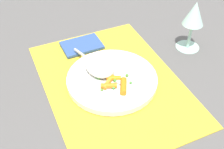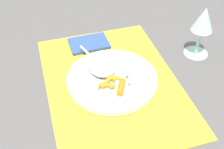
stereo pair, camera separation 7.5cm
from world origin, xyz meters
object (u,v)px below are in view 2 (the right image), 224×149
(fork, at_px, (103,68))
(wine_glass, at_px, (203,22))
(napkin, at_px, (89,43))
(plate, at_px, (112,79))
(carrot_portion, at_px, (114,84))
(rice_mound, at_px, (101,64))

(fork, xyz_separation_m, wine_glass, (-0.01, 0.30, 0.09))
(wine_glass, xyz_separation_m, napkin, (-0.14, -0.31, -0.10))
(plate, distance_m, carrot_portion, 0.04)
(plate, relative_size, fork, 1.25)
(napkin, bearing_deg, fork, 2.79)
(fork, bearing_deg, wine_glass, 92.66)
(plate, relative_size, wine_glass, 1.55)
(plate, distance_m, wine_glass, 0.31)
(plate, relative_size, carrot_portion, 2.99)
(carrot_portion, bearing_deg, rice_mound, -170.65)
(fork, relative_size, napkin, 1.60)
(wine_glass, bearing_deg, napkin, -113.49)
(wine_glass, bearing_deg, carrot_portion, -73.40)
(plate, bearing_deg, wine_glass, 100.69)
(rice_mound, xyz_separation_m, wine_glass, (-0.01, 0.31, 0.08))
(plate, xyz_separation_m, napkin, (-0.19, -0.02, -0.00))
(rice_mound, distance_m, fork, 0.01)
(rice_mound, height_order, fork, rice_mound)
(rice_mound, distance_m, carrot_portion, 0.08)
(carrot_portion, bearing_deg, napkin, -176.00)
(wine_glass, bearing_deg, fork, -87.34)
(plate, bearing_deg, carrot_portion, -9.34)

